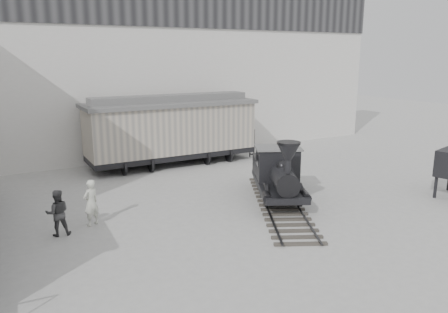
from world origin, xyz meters
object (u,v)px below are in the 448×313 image
boxcar (172,128)px  visitor_a (91,203)px  locomotive (278,177)px  visitor_b (58,213)px

boxcar → visitor_a: bearing=-130.4°
locomotive → visitor_b: 9.19m
visitor_b → locomotive: bearing=-177.3°
locomotive → visitor_b: size_ratio=4.95×
boxcar → visitor_b: bearing=-134.1°
locomotive → boxcar: size_ratio=0.84×
visitor_a → boxcar: bearing=-158.3°
boxcar → visitor_a: 9.89m
boxcar → visitor_b: 11.03m
locomotive → visitor_a: bearing=-161.7°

